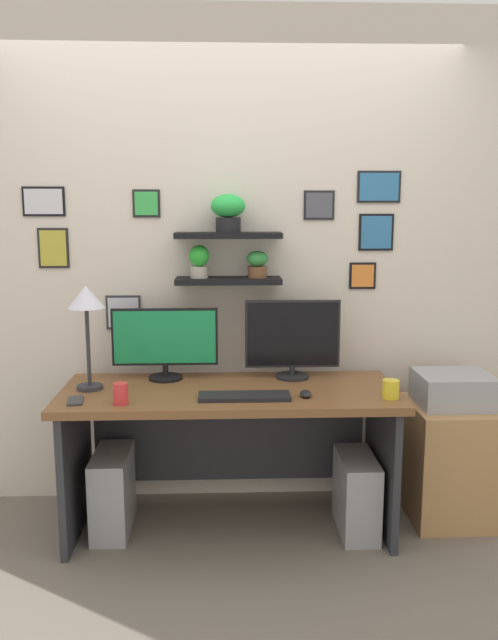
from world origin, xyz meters
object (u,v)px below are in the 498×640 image
object	(u,v)px
pen_cup	(121,394)
computer_tower_right	(356,494)
monitor_left	(165,341)
drawer_cabinet	(449,460)
desk_lamp	(86,306)
desk	(230,425)
computer_tower_left	(113,492)
computer_mouse	(306,394)
monitor_right	(292,338)
coffee_mug	(391,389)
keyboard	(244,396)
printer	(454,389)
cell_phone	(75,401)

from	to	relation	value
pen_cup	computer_tower_right	size ratio (longest dim) A/B	0.25
monitor_left	drawer_cabinet	distance (m)	1.65
monitor_left	desk_lamp	size ratio (longest dim) A/B	1.07
desk	computer_tower_left	distance (m)	0.69
drawer_cabinet	computer_tower_left	xyz separation A→B (m)	(-1.79, -0.10, -0.10)
computer_mouse	monitor_right	bearing A→B (deg)	94.43
monitor_right	coffee_mug	size ratio (longest dim) A/B	5.62
pen_cup	drawer_cabinet	distance (m)	1.79
computer_tower_left	computer_tower_right	distance (m)	1.26
desk	pen_cup	xyz separation A→B (m)	(-0.51, -0.28, 0.26)
drawer_cabinet	monitor_right	bearing A→B (deg)	172.36
keyboard	desk_lamp	xyz separation A→B (m)	(-0.77, 0.19, 0.41)
monitor_right	drawer_cabinet	world-z (taller)	monitor_right
desk	monitor_left	size ratio (longest dim) A/B	3.03
computer_tower_left	drawer_cabinet	bearing A→B (deg)	3.05
pen_cup	computer_tower_left	size ratio (longest dim) A/B	0.24
keyboard	printer	bearing A→B (deg)	13.26
monitor_left	cell_phone	distance (m)	0.59
cell_phone	computer_tower_left	distance (m)	0.59
coffee_mug	cell_phone	bearing A→B (deg)	179.96
drawer_cabinet	printer	xyz separation A→B (m)	(0.00, -0.00, 0.40)
monitor_left	cell_phone	bearing A→B (deg)	-134.36
pen_cup	desk	bearing A→B (deg)	28.71
monitor_right	keyboard	size ratio (longest dim) A/B	1.15
desk	computer_tower_right	distance (m)	0.74
desk_lamp	pen_cup	xyz separation A→B (m)	(0.20, -0.26, -0.37)
computer_mouse	printer	bearing A→B (deg)	16.89
keyboard	monitor_left	bearing A→B (deg)	137.38
monitor_right	computer_tower_right	bearing A→B (deg)	-40.40
desk	computer_tower_left	bearing A→B (deg)	-175.59
monitor_left	coffee_mug	distance (m)	1.19
computer_tower_right	drawer_cabinet	bearing A→B (deg)	15.84
keyboard	monitor_right	bearing A→B (deg)	54.39
desk_lamp	computer_tower_right	size ratio (longest dim) A/B	1.31
monitor_right	cell_phone	world-z (taller)	monitor_right
desk	computer_tower_right	xyz separation A→B (m)	(0.65, -0.10, -0.34)
pen_cup	computer_tower_left	world-z (taller)	pen_cup
monitor_left	monitor_right	bearing A→B (deg)	0.01
keyboard	printer	distance (m)	1.14
cell_phone	keyboard	bearing A→B (deg)	-7.56
monitor_left	pen_cup	size ratio (longest dim) A/B	5.59
computer_mouse	pen_cup	bearing A→B (deg)	-174.84
keyboard	computer_tower_left	bearing A→B (deg)	166.10
pen_cup	drawer_cabinet	xyz separation A→B (m)	(1.69, 0.33, -0.49)
monitor_left	keyboard	distance (m)	0.59
keyboard	coffee_mug	distance (m)	0.70
coffee_mug	computer_tower_right	size ratio (longest dim) A/B	0.22
desk_lamp	printer	xyz separation A→B (m)	(1.88, 0.07, -0.47)
keyboard	computer_tower_left	world-z (taller)	keyboard
desk	pen_cup	bearing A→B (deg)	-151.29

